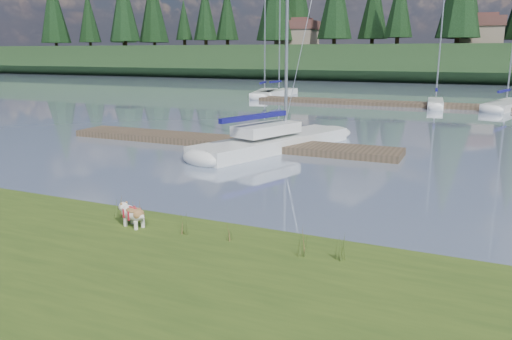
% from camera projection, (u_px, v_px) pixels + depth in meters
% --- Properties ---
extents(ground, '(200.00, 200.00, 0.00)m').
position_uv_depth(ground, '(389.00, 105.00, 40.20)').
color(ground, '#8292AC').
rests_on(ground, ground).
extents(bank, '(60.00, 9.00, 0.35)m').
position_uv_depth(bank, '(18.00, 304.00, 8.15)').
color(bank, '#3D541A').
rests_on(bank, ground).
extents(ridge, '(200.00, 20.00, 5.00)m').
position_uv_depth(ridge, '(436.00, 63.00, 77.85)').
color(ridge, '#1C3218').
rests_on(ridge, ground).
extents(bulldog, '(0.85, 0.48, 0.50)m').
position_uv_depth(bulldog, '(133.00, 213.00, 11.18)').
color(bulldog, silver).
rests_on(bulldog, bank).
extents(sailboat_main, '(5.01, 9.78, 13.86)m').
position_uv_depth(sailboat_main, '(284.00, 138.00, 22.43)').
color(sailboat_main, white).
rests_on(sailboat_main, ground).
extents(dock_near, '(16.00, 2.00, 0.30)m').
position_uv_depth(dock_near, '(225.00, 141.00, 23.07)').
color(dock_near, '#4C3D2C').
rests_on(dock_near, ground).
extents(dock_far, '(26.00, 2.20, 0.30)m').
position_uv_depth(dock_far, '(415.00, 104.00, 39.37)').
color(dock_far, '#4C3D2C').
rests_on(dock_far, ground).
extents(sailboat_bg_0, '(3.36, 8.16, 11.62)m').
position_uv_depth(sailboat_bg_0, '(266.00, 93.00, 48.53)').
color(sailboat_bg_0, white).
rests_on(sailboat_bg_0, ground).
extents(sailboat_bg_1, '(1.79, 6.96, 10.39)m').
position_uv_depth(sailboat_bg_1, '(282.00, 92.00, 49.45)').
color(sailboat_bg_1, white).
rests_on(sailboat_bg_1, ground).
extents(sailboat_bg_2, '(1.57, 5.65, 8.66)m').
position_uv_depth(sailboat_bg_2, '(435.00, 102.00, 39.17)').
color(sailboat_bg_2, white).
rests_on(sailboat_bg_2, ground).
extents(sailboat_bg_3, '(3.92, 8.46, 12.21)m').
position_uv_depth(sailboat_bg_3, '(509.00, 104.00, 38.18)').
color(sailboat_bg_3, white).
rests_on(sailboat_bg_3, ground).
extents(weed_0, '(0.17, 0.14, 0.58)m').
position_uv_depth(weed_0, '(137.00, 212.00, 11.49)').
color(weed_0, '#475B23').
rests_on(weed_0, bank).
extents(weed_1, '(0.17, 0.14, 0.52)m').
position_uv_depth(weed_1, '(185.00, 226.00, 10.65)').
color(weed_1, '#475B23').
rests_on(weed_1, bank).
extents(weed_2, '(0.17, 0.14, 0.64)m').
position_uv_depth(weed_2, '(305.00, 243.00, 9.56)').
color(weed_2, '#475B23').
rests_on(weed_2, bank).
extents(weed_3, '(0.17, 0.14, 0.58)m').
position_uv_depth(weed_3, '(120.00, 207.00, 11.83)').
color(weed_3, '#475B23').
rests_on(weed_3, bank).
extents(weed_4, '(0.17, 0.14, 0.38)m').
position_uv_depth(weed_4, '(229.00, 234.00, 10.35)').
color(weed_4, '#475B23').
rests_on(weed_4, bank).
extents(weed_5, '(0.17, 0.14, 0.62)m').
position_uv_depth(weed_5, '(339.00, 247.00, 9.37)').
color(weed_5, '#475B23').
rests_on(weed_5, bank).
extents(mud_lip, '(60.00, 0.50, 0.14)m').
position_uv_depth(mud_lip, '(169.00, 226.00, 12.08)').
color(mud_lip, '#33281C').
rests_on(mud_lip, ground).
extents(conifer_0, '(5.72, 5.72, 14.15)m').
position_uv_depth(conifer_0, '(123.00, 5.00, 91.92)').
color(conifer_0, '#382619').
rests_on(conifer_0, ridge).
extents(conifer_1, '(4.40, 4.40, 11.30)m').
position_uv_depth(conifer_1, '(205.00, 12.00, 89.86)').
color(conifer_1, '#382619').
rests_on(conifer_1, ridge).
extents(conifer_3, '(4.84, 4.84, 12.25)m').
position_uv_depth(conifer_3, '(374.00, 3.00, 78.78)').
color(conifer_3, '#382619').
rests_on(conifer_3, ridge).
extents(house_0, '(6.30, 5.30, 4.65)m').
position_uv_depth(house_0, '(297.00, 33.00, 82.77)').
color(house_0, gray).
rests_on(house_0, ridge).
extents(house_1, '(6.30, 5.30, 4.65)m').
position_uv_depth(house_1, '(481.00, 30.00, 72.59)').
color(house_1, gray).
rests_on(house_1, ridge).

